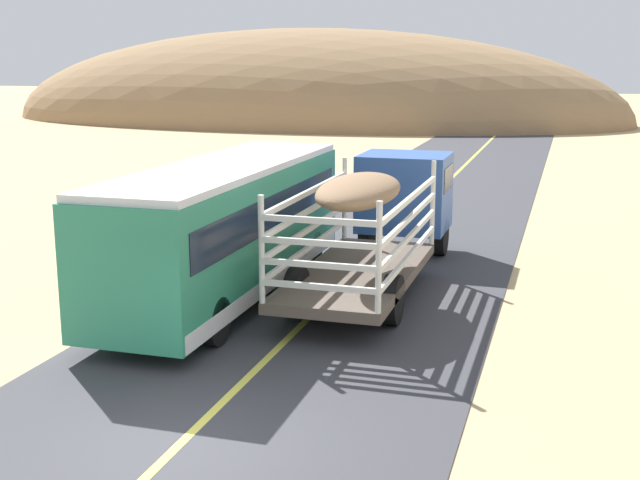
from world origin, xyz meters
TOP-DOWN VIEW (x-y plane):
  - ground_plane at (0.00, 0.00)m, footprint 240.00×240.00m
  - road_surface at (0.00, 0.00)m, footprint 8.00×120.00m
  - road_centre_line at (0.00, 0.00)m, footprint 0.16×117.60m
  - livestock_truck at (0.77, 11.15)m, footprint 2.53×9.70m
  - bus at (-2.36, 7.55)m, footprint 2.54×10.00m
  - boulder_near_shoulder at (-9.27, 30.11)m, footprint 1.74×2.01m
  - distant_hill at (-17.38, 60.26)m, footprint 55.03×25.85m

SIDE VIEW (x-z plane):
  - ground_plane at x=0.00m, z-range 0.00..0.00m
  - distant_hill at x=-17.38m, z-range -7.88..7.88m
  - road_surface at x=0.00m, z-range 0.00..0.02m
  - road_centre_line at x=0.00m, z-range 0.02..0.02m
  - boulder_near_shoulder at x=-9.27m, z-range 0.00..0.94m
  - bus at x=-2.36m, z-range 0.14..3.35m
  - livestock_truck at x=0.77m, z-range 0.28..3.30m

